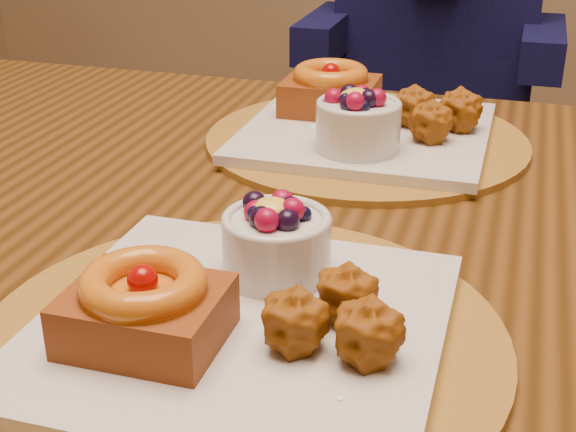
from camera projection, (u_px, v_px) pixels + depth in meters
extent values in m
cube|color=#361F09|center=(319.00, 237.00, 0.77)|extent=(1.60, 0.90, 0.04)
cylinder|color=brown|center=(241.00, 338.00, 0.57)|extent=(0.38, 0.38, 0.01)
cube|color=beige|center=(241.00, 326.00, 0.56)|extent=(0.28, 0.28, 0.01)
cube|color=#4B2007|center=(146.00, 316.00, 0.53)|extent=(0.10, 0.08, 0.04)
torus|color=#A44C0A|center=(143.00, 283.00, 0.52)|extent=(0.08, 0.08, 0.02)
sphere|color=#830402|center=(143.00, 280.00, 0.52)|extent=(0.02, 0.02, 0.02)
sphere|color=#8A4F0A|center=(346.00, 295.00, 0.56)|extent=(0.04, 0.04, 0.04)
sphere|color=#8A4F0A|center=(295.00, 323.00, 0.52)|extent=(0.04, 0.04, 0.04)
sphere|color=#8A4F0A|center=(368.00, 335.00, 0.51)|extent=(0.04, 0.04, 0.04)
cylinder|color=beige|center=(277.00, 247.00, 0.61)|extent=(0.08, 0.08, 0.05)
torus|color=beige|center=(276.00, 219.00, 0.60)|extent=(0.08, 0.08, 0.01)
ellipsoid|color=gold|center=(271.00, 209.00, 0.60)|extent=(0.03, 0.03, 0.02)
cylinder|color=brown|center=(366.00, 140.00, 0.95)|extent=(0.38, 0.38, 0.01)
cube|color=beige|center=(367.00, 132.00, 0.95)|extent=(0.28, 0.28, 0.01)
cube|color=#4B2007|center=(330.00, 96.00, 0.99)|extent=(0.11, 0.09, 0.04)
torus|color=#A44C0A|center=(331.00, 74.00, 0.98)|extent=(0.09, 0.09, 0.02)
sphere|color=#830402|center=(331.00, 72.00, 0.98)|extent=(0.02, 0.02, 0.02)
sphere|color=#8A4F0A|center=(430.00, 123.00, 0.89)|extent=(0.05, 0.05, 0.05)
sphere|color=#8A4F0A|center=(413.00, 109.00, 0.94)|extent=(0.05, 0.05, 0.05)
sphere|color=#8A4F0A|center=(459.00, 112.00, 0.93)|extent=(0.05, 0.05, 0.05)
cylinder|color=beige|center=(358.00, 127.00, 0.87)|extent=(0.09, 0.09, 0.05)
torus|color=beige|center=(359.00, 104.00, 0.86)|extent=(0.09, 0.09, 0.01)
ellipsoid|color=gold|center=(356.00, 96.00, 0.85)|extent=(0.03, 0.03, 0.02)
cube|color=black|center=(416.00, 202.00, 1.68)|extent=(0.41, 0.41, 0.04)
cylinder|color=black|center=(314.00, 313.00, 1.67)|extent=(0.03, 0.03, 0.38)
cylinder|color=black|center=(477.00, 343.00, 1.57)|extent=(0.03, 0.03, 0.38)
cylinder|color=black|center=(356.00, 244.00, 1.96)|extent=(0.03, 0.03, 0.38)
cylinder|color=black|center=(496.00, 266.00, 1.86)|extent=(0.03, 0.03, 0.38)
cube|color=black|center=(438.00, 85.00, 1.75)|extent=(0.39, 0.04, 0.41)
cube|color=black|center=(440.00, 18.00, 1.65)|extent=(0.40, 0.21, 0.56)
cube|color=black|center=(327.00, 33.00, 1.60)|extent=(0.08, 0.28, 0.08)
cube|color=black|center=(542.00, 47.00, 1.50)|extent=(0.08, 0.28, 0.08)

